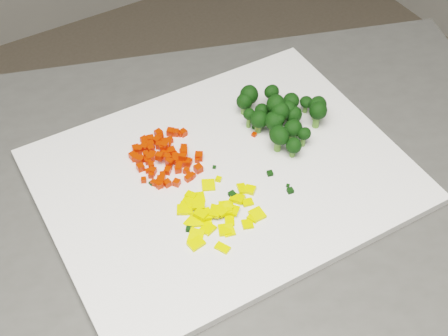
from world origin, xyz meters
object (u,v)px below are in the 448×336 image
carrot_pile (169,153)px  pepper_pile (219,206)px  cutting_board (224,176)px  broccoli_pile (279,113)px

carrot_pile → pepper_pile: carrot_pile is taller
cutting_board → carrot_pile: 0.08m
carrot_pile → broccoli_pile: broccoli_pile is taller
cutting_board → carrot_pile: carrot_pile is taller
pepper_pile → broccoli_pile: (0.15, 0.08, 0.02)m
cutting_board → pepper_pile: pepper_pile is taller
broccoli_pile → carrot_pile: bearing=171.4°
broccoli_pile → cutting_board: bearing=-162.8°
cutting_board → broccoli_pile: 0.12m
cutting_board → broccoli_pile: broccoli_pile is taller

